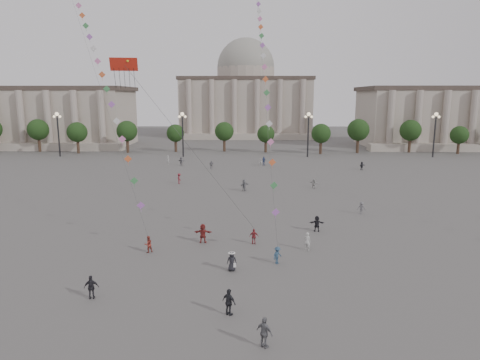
{
  "coord_description": "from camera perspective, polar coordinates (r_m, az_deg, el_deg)",
  "views": [
    {
      "loc": [
        0.2,
        -32.33,
        14.16
      ],
      "look_at": [
        -0.44,
        12.0,
        5.55
      ],
      "focal_mm": 32.0,
      "sensor_mm": 36.0,
      "label": 1
    }
  ],
  "objects": [
    {
      "name": "ground",
      "position": [
        35.29,
        0.44,
        -12.66
      ],
      "size": [
        360.0,
        360.0,
        0.0
      ],
      "primitive_type": "plane",
      "color": "#4E4B49",
      "rests_on": "ground"
    },
    {
      "name": "kite_flyer_1",
      "position": [
        37.54,
        5.01,
        -9.96
      ],
      "size": [
        1.09,
        1.11,
        1.53
      ],
      "primitive_type": "imported",
      "rotation": [
        0.0,
        0.0,
        0.83
      ],
      "color": "navy",
      "rests_on": "ground"
    },
    {
      "name": "dragon_kite",
      "position": [
        37.03,
        -14.95,
        13.39
      ],
      "size": [
        6.5,
        2.64,
        19.09
      ],
      "color": "red",
      "rests_on": "ground"
    },
    {
      "name": "person_crowd_9",
      "position": [
        87.93,
        15.94,
        1.84
      ],
      "size": [
        1.52,
        1.3,
        1.65
      ],
      "primitive_type": "imported",
      "rotation": [
        0.0,
        0.0,
        0.63
      ],
      "color": "#222328",
      "rests_on": "ground"
    },
    {
      "name": "person_crowd_4",
      "position": [
        89.54,
        2.82,
        2.36
      ],
      "size": [
        0.97,
        1.46,
        1.51
      ],
      "primitive_type": "imported",
      "rotation": [
        0.0,
        0.0,
        4.3
      ],
      "color": "silver",
      "rests_on": "ground"
    },
    {
      "name": "hat_person",
      "position": [
        35.91,
        -1.1,
        -10.72
      ],
      "size": [
        0.85,
        0.6,
        1.69
      ],
      "color": "black",
      "rests_on": "ground"
    },
    {
      "name": "hall_central",
      "position": [
        161.55,
        0.76,
        11.01
      ],
      "size": [
        48.3,
        34.3,
        35.5
      ],
      "color": "#A89D8D",
      "rests_on": "ground"
    },
    {
      "name": "person_crowd_10",
      "position": [
        92.63,
        -9.55,
        2.65
      ],
      "size": [
        0.81,
        0.84,
        1.93
      ],
      "primitive_type": "imported",
      "rotation": [
        0.0,
        0.0,
        2.28
      ],
      "color": "beige",
      "rests_on": "ground"
    },
    {
      "name": "lamp_post_far_west",
      "position": [
        112.07,
        -23.13,
        6.63
      ],
      "size": [
        2.0,
        0.9,
        10.65
      ],
      "color": "#262628",
      "rests_on": "ground"
    },
    {
      "name": "tree_row",
      "position": [
        110.68,
        0.72,
        6.44
      ],
      "size": [
        137.12,
        5.12,
        8.0
      ],
      "color": "#3D2C1E",
      "rests_on": "ground"
    },
    {
      "name": "tourist_3",
      "position": [
        25.97,
        3.29,
        -19.65
      ],
      "size": [
        1.14,
        1.03,
        1.86
      ],
      "primitive_type": "imported",
      "rotation": [
        0.0,
        0.0,
        2.47
      ],
      "color": "slate",
      "rests_on": "ground"
    },
    {
      "name": "person_crowd_12",
      "position": [
        90.97,
        -7.83,
        2.49
      ],
      "size": [
        1.7,
        1.21,
        1.77
      ],
      "primitive_type": "imported",
      "rotation": [
        0.0,
        0.0,
        2.67
      ],
      "color": "slate",
      "rests_on": "ground"
    },
    {
      "name": "tourist_4",
      "position": [
        33.05,
        -19.2,
        -13.36
      ],
      "size": [
        1.08,
        0.61,
        1.75
      ],
      "primitive_type": "imported",
      "rotation": [
        0.0,
        0.0,
        3.33
      ],
      "color": "#232228",
      "rests_on": "ground"
    },
    {
      "name": "person_crowd_17",
      "position": [
        71.68,
        -8.1,
        0.19
      ],
      "size": [
        1.06,
        1.3,
        1.75
      ],
      "primitive_type": "imported",
      "rotation": [
        0.0,
        0.0,
        2.0
      ],
      "color": "maroon",
      "rests_on": "ground"
    },
    {
      "name": "person_crowd_13",
      "position": [
        41.0,
        8.97,
        -8.07
      ],
      "size": [
        0.76,
        0.69,
        1.73
      ],
      "primitive_type": "imported",
      "rotation": [
        0.0,
        0.0,
        2.58
      ],
      "color": "silver",
      "rests_on": "ground"
    },
    {
      "name": "tourist_2",
      "position": [
        42.64,
        -4.97,
        -7.09
      ],
      "size": [
        1.8,
        0.62,
        1.92
      ],
      "primitive_type": "imported",
      "rotation": [
        0.0,
        0.0,
        3.11
      ],
      "color": "maroon",
      "rests_on": "ground"
    },
    {
      "name": "person_crowd_3",
      "position": [
        46.69,
        10.21,
        -5.75
      ],
      "size": [
        1.62,
        0.64,
        1.71
      ],
      "primitive_type": "imported",
      "rotation": [
        0.0,
        0.0,
        3.06
      ],
      "color": "black",
      "rests_on": "ground"
    },
    {
      "name": "kite_train_mid",
      "position": [
        66.58,
        2.62,
        20.51
      ],
      "size": [
        2.28,
        57.52,
        73.21
      ],
      "color": "#3F3F3F",
      "rests_on": "ground"
    },
    {
      "name": "lamp_post_mid_west",
      "position": [
        103.67,
        -7.67,
        7.12
      ],
      "size": [
        2.0,
        0.9,
        10.65
      ],
      "color": "#262628",
      "rests_on": "ground"
    },
    {
      "name": "kite_train_west",
      "position": [
        63.75,
        -20.65,
        20.28
      ],
      "size": [
        24.77,
        39.87,
        64.34
      ],
      "color": "#3F3F3F",
      "rests_on": "ground"
    },
    {
      "name": "tourist_1",
      "position": [
        29.21,
        -1.47,
        -15.97
      ],
      "size": [
        1.12,
        1.0,
        1.83
      ],
      "primitive_type": "imported",
      "rotation": [
        0.0,
        0.0,
        2.49
      ],
      "color": "#232428",
      "rests_on": "ground"
    },
    {
      "name": "person_crowd_7",
      "position": [
        68.48,
        9.83,
        -0.45
      ],
      "size": [
        1.45,
        1.14,
        1.54
      ],
      "primitive_type": "imported",
      "rotation": [
        0.0,
        0.0,
        2.58
      ],
      "color": "#AFAEAA",
      "rests_on": "ground"
    },
    {
      "name": "person_crowd_16",
      "position": [
        85.91,
        -3.86,
        2.02
      ],
      "size": [
        1.01,
        0.56,
        1.62
      ],
      "primitive_type": "imported",
      "rotation": [
        0.0,
        0.0,
        0.18
      ],
      "color": "slate",
      "rests_on": "ground"
    },
    {
      "name": "lamp_post_far_east",
      "position": [
        111.91,
        24.59,
        6.51
      ],
      "size": [
        2.0,
        0.9,
        10.65
      ],
      "color": "#262628",
      "rests_on": "ground"
    },
    {
      "name": "person_crowd_6",
      "position": [
        54.71,
        15.87,
        -3.6
      ],
      "size": [
        1.13,
        0.86,
        1.55
      ],
      "primitive_type": "imported",
      "rotation": [
        0.0,
        0.0,
        5.97
      ],
      "color": "#5C5B60",
      "rests_on": "ground"
    },
    {
      "name": "tourist_0",
      "position": [
        42.16,
        1.87,
        -7.54
      ],
      "size": [
        0.93,
        0.45,
        1.54
      ],
      "primitive_type": "imported",
      "rotation": [
        0.0,
        0.0,
        3.06
      ],
      "color": "maroon",
      "rests_on": "ground"
    },
    {
      "name": "person_crowd_21",
      "position": [
        65.43,
        0.56,
        -0.69
      ],
      "size": [
        1.58,
        1.58,
        1.83
      ],
      "primitive_type": "imported",
      "rotation": [
        0.0,
        0.0,
        0.78
      ],
      "color": "slate",
      "rests_on": "ground"
    },
    {
      "name": "kite_flyer_0",
      "position": [
        40.87,
        -12.13,
        -8.36
      ],
      "size": [
        0.97,
        0.92,
        1.57
      ],
      "primitive_type": "imported",
      "rotation": [
        0.0,
        0.0,
        3.74
      ],
      "color": "maroon",
      "rests_on": "ground"
    },
    {
      "name": "person_crowd_0",
      "position": [
        90.53,
        3.18,
        2.57
      ],
      "size": [
        1.18,
        0.93,
        1.88
      ],
      "primitive_type": "imported",
      "rotation": [
        0.0,
        0.0,
        0.51
      ],
      "color": "#3A4C82",
      "rests_on": "ground"
    },
    {
      "name": "lamp_post_mid_east",
      "position": [
        103.62,
        9.1,
        7.08
      ],
      "size": [
        2.0,
        0.9,
        10.65
      ],
      "color": "#262628",
      "rests_on": "ground"
    }
  ]
}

